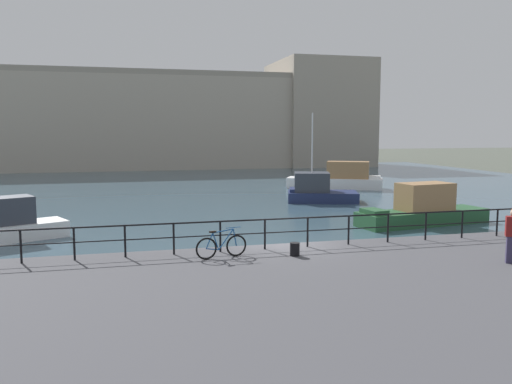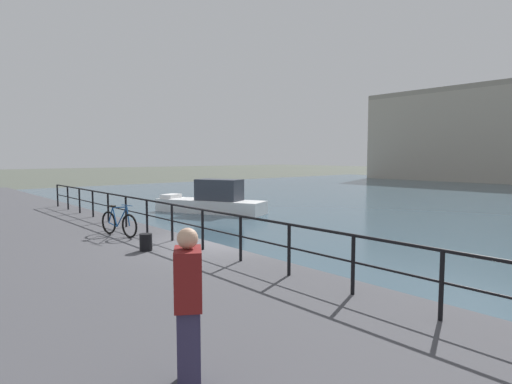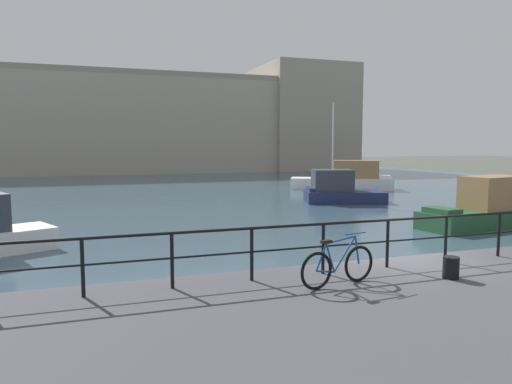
{
  "view_description": "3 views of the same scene",
  "coord_description": "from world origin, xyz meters",
  "px_view_note": "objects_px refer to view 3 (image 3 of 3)",
  "views": [
    {
      "loc": [
        -5.7,
        -18.08,
        5.17
      ],
      "look_at": [
        -0.53,
        2.14,
        2.73
      ],
      "focal_mm": 36.91,
      "sensor_mm": 36.0,
      "label": 1
    },
    {
      "loc": [
        9.72,
        -6.79,
        3.49
      ],
      "look_at": [
        -0.22,
        1.81,
        2.37
      ],
      "focal_mm": 29.64,
      "sensor_mm": 36.0,
      "label": 2
    },
    {
      "loc": [
        -7.02,
        -9.45,
        3.75
      ],
      "look_at": [
        -2.75,
        2.9,
        2.44
      ],
      "focal_mm": 33.16,
      "sensor_mm": 36.0,
      "label": 3
    }
  ],
  "objects_px": {
    "moored_white_yacht": "(347,179)",
    "moored_green_narrowboat": "(491,208)",
    "mooring_bollard": "(451,268)",
    "moored_cabin_cruiser": "(339,190)",
    "parked_bicycle": "(338,266)",
    "harbor_building": "(183,125)"
  },
  "relations": [
    {
      "from": "moored_white_yacht",
      "to": "mooring_bollard",
      "type": "relative_size",
      "value": 19.4
    },
    {
      "from": "harbor_building",
      "to": "mooring_bollard",
      "type": "height_order",
      "value": "harbor_building"
    },
    {
      "from": "parked_bicycle",
      "to": "moored_white_yacht",
      "type": "bearing_deg",
      "value": 47.98
    },
    {
      "from": "harbor_building",
      "to": "moored_white_yacht",
      "type": "distance_m",
      "value": 33.55
    },
    {
      "from": "moored_white_yacht",
      "to": "moored_green_narrowboat",
      "type": "xyz_separation_m",
      "value": [
        -2.88,
        -18.18,
        -0.06
      ]
    },
    {
      "from": "harbor_building",
      "to": "moored_green_narrowboat",
      "type": "bearing_deg",
      "value": -84.3
    },
    {
      "from": "moored_cabin_cruiser",
      "to": "parked_bicycle",
      "type": "xyz_separation_m",
      "value": [
        -10.77,
        -19.41,
        0.61
      ]
    },
    {
      "from": "parked_bicycle",
      "to": "mooring_bollard",
      "type": "height_order",
      "value": "parked_bicycle"
    },
    {
      "from": "moored_cabin_cruiser",
      "to": "parked_bicycle",
      "type": "distance_m",
      "value": 22.2
    },
    {
      "from": "moored_green_narrowboat",
      "to": "harbor_building",
      "type": "bearing_deg",
      "value": -92.8
    },
    {
      "from": "harbor_building",
      "to": "mooring_bollard",
      "type": "distance_m",
      "value": 60.19
    },
    {
      "from": "moored_cabin_cruiser",
      "to": "parked_bicycle",
      "type": "relative_size",
      "value": 3.7
    },
    {
      "from": "moored_cabin_cruiser",
      "to": "mooring_bollard",
      "type": "height_order",
      "value": "moored_cabin_cruiser"
    },
    {
      "from": "moored_green_narrowboat",
      "to": "parked_bicycle",
      "type": "distance_m",
      "value": 15.89
    },
    {
      "from": "moored_white_yacht",
      "to": "moored_green_narrowboat",
      "type": "relative_size",
      "value": 1.08
    },
    {
      "from": "moored_white_yacht",
      "to": "moored_green_narrowboat",
      "type": "distance_m",
      "value": 18.41
    },
    {
      "from": "moored_white_yacht",
      "to": "parked_bicycle",
      "type": "bearing_deg",
      "value": -92.5
    },
    {
      "from": "mooring_bollard",
      "to": "moored_cabin_cruiser",
      "type": "bearing_deg",
      "value": 66.99
    },
    {
      "from": "moored_white_yacht",
      "to": "parked_bicycle",
      "type": "distance_m",
      "value": 31.58
    },
    {
      "from": "moored_white_yacht",
      "to": "mooring_bollard",
      "type": "bearing_deg",
      "value": -88.34
    },
    {
      "from": "parked_bicycle",
      "to": "mooring_bollard",
      "type": "relative_size",
      "value": 3.97
    },
    {
      "from": "moored_cabin_cruiser",
      "to": "parked_bicycle",
      "type": "height_order",
      "value": "moored_cabin_cruiser"
    }
  ]
}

